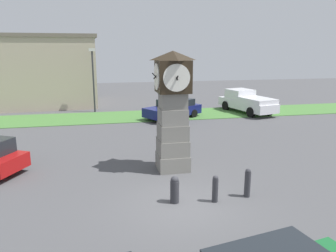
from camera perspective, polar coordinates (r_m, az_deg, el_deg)
The scene contains 10 objects.
ground_plane at distance 11.70m, azimuth 2.71°, elevation -13.45°, with size 83.55×83.55×0.00m, color #4C4C4F.
clock_tower at distance 14.11m, azimuth 0.83°, elevation 2.79°, with size 1.71×1.77×5.18m.
bollard_near_tower at distance 12.35m, azimuth 13.68°, elevation -9.55°, with size 0.22×0.22×1.08m.
bollard_mid_row at distance 11.77m, azimuth 8.22°, elevation -10.72°, with size 0.21×0.21×0.98m.
bollard_far_row at distance 11.61m, azimuth 1.17°, elevation -10.94°, with size 0.31×0.31×0.98m.
car_silver_hatch at distance 25.13m, azimuth 0.96°, elevation 3.05°, with size 4.85×4.00×1.47m.
pickup_truck at distance 28.14m, azimuth 13.55°, elevation 4.16°, with size 3.19×5.88×1.85m.
street_lamp_near_road at distance 28.09m, azimuth -12.90°, elevation 8.66°, with size 0.50×0.24×5.27m.
warehouse_blue_far at distance 33.35m, azimuth -23.78°, elevation 8.80°, with size 13.51×8.10×6.47m.
grass_verge_far at distance 26.10m, azimuth -5.42°, elevation 1.73°, with size 50.13×4.48×0.04m, color #477A38.
Camera 1 is at (-2.64, -10.10, 5.29)m, focal length 35.00 mm.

